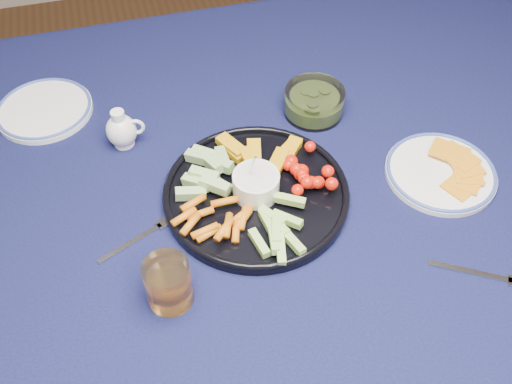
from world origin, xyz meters
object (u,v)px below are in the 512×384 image
object	(u,v)px
crudite_platter	(255,191)
juice_tumbler	(169,285)
cheese_plate	(441,171)
side_plate_extra	(44,109)
creamer_pitcher	(122,130)
pickle_bowl	(314,103)
dining_table	(221,200)

from	to	relation	value
crudite_platter	juice_tumbler	world-z (taller)	crudite_platter
cheese_plate	side_plate_extra	xyz separation A→B (m)	(-0.69, 0.37, -0.00)
crudite_platter	creamer_pitcher	size ratio (longest dim) A/B	4.06
crudite_platter	cheese_plate	bearing A→B (deg)	-6.40
cheese_plate	juice_tumbler	size ratio (longest dim) A/B	2.39
pickle_bowl	side_plate_extra	bearing A→B (deg)	164.54
crudite_platter	pickle_bowl	distance (m)	0.25
crudite_platter	pickle_bowl	world-z (taller)	crudite_platter
pickle_bowl	side_plate_extra	xyz separation A→B (m)	(-0.52, 0.14, -0.02)
side_plate_extra	creamer_pitcher	bearing A→B (deg)	-42.51
dining_table	juice_tumbler	xyz separation A→B (m)	(-0.13, -0.24, 0.12)
pickle_bowl	cheese_plate	xyz separation A→B (m)	(0.17, -0.22, -0.01)
crudite_platter	creamer_pitcher	world-z (taller)	crudite_platter
creamer_pitcher	crudite_platter	bearing A→B (deg)	-44.06
crudite_platter	juice_tumbler	bearing A→B (deg)	-137.81
cheese_plate	dining_table	bearing A→B (deg)	162.67
creamer_pitcher	juice_tumbler	distance (m)	0.36
crudite_platter	creamer_pitcher	bearing A→B (deg)	135.94
side_plate_extra	crudite_platter	bearing A→B (deg)	-43.43
crudite_platter	cheese_plate	xyz separation A→B (m)	(0.34, -0.04, -0.01)
pickle_bowl	side_plate_extra	world-z (taller)	pickle_bowl
cheese_plate	juice_tumbler	xyz separation A→B (m)	(-0.51, -0.12, 0.03)
creamer_pitcher	juice_tumbler	bearing A→B (deg)	-85.52
crudite_platter	juice_tumbler	xyz separation A→B (m)	(-0.18, -0.16, 0.02)
pickle_bowl	cheese_plate	world-z (taller)	pickle_bowl
creamer_pitcher	pickle_bowl	distance (m)	0.38
pickle_bowl	juice_tumbler	size ratio (longest dim) A/B	1.42
dining_table	juice_tumbler	size ratio (longest dim) A/B	20.01
crudite_platter	side_plate_extra	xyz separation A→B (m)	(-0.35, 0.33, -0.01)
cheese_plate	juice_tumbler	world-z (taller)	juice_tumbler
crudite_platter	creamer_pitcher	xyz separation A→B (m)	(-0.20, 0.20, 0.02)
juice_tumbler	creamer_pitcher	bearing A→B (deg)	94.48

